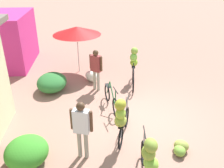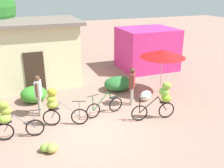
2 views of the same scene
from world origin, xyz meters
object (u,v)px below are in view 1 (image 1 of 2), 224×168
at_px(bicycle_by_shop, 134,64).
at_px(person_vendor, 82,125).
at_px(market_umbrella, 77,31).
at_px(bicycle_center_loaded, 111,99).
at_px(banana_pile_on_ground, 181,148).
at_px(produce_sack, 92,76).
at_px(bicycle_near_pile, 122,118).
at_px(bicycle_leftmost, 148,159).
at_px(person_bystander, 96,66).
at_px(shop_pink, 0,40).

relative_size(bicycle_by_shop, person_vendor, 1.05).
height_order(market_umbrella, person_vendor, market_umbrella).
xyz_separation_m(bicycle_center_loaded, bicycle_by_shop, (1.91, -1.05, 0.50)).
bearing_deg(banana_pile_on_ground, bicycle_by_shop, 8.59).
bearing_deg(banana_pile_on_ground, produce_sack, 27.48).
distance_m(bicycle_near_pile, bicycle_by_shop, 3.89).
distance_m(market_umbrella, bicycle_by_shop, 2.89).
relative_size(bicycle_leftmost, bicycle_near_pile, 0.99).
xyz_separation_m(bicycle_leftmost, bicycle_near_pile, (1.58, 0.41, 0.00)).
distance_m(bicycle_by_shop, produce_sack, 1.87).
xyz_separation_m(bicycle_center_loaded, person_vendor, (-2.38, 0.89, 0.66)).
height_order(bicycle_near_pile, person_vendor, person_vendor).
relative_size(banana_pile_on_ground, person_bystander, 0.38).
height_order(bicycle_center_loaded, produce_sack, bicycle_center_loaded).
xyz_separation_m(shop_pink, bicycle_leftmost, (-7.95, -5.57, -0.40)).
distance_m(bicycle_center_loaded, produce_sack, 2.30).
distance_m(market_umbrella, person_bystander, 2.22).
bearing_deg(banana_pile_on_ground, bicycle_near_pile, 71.46).
bearing_deg(bicycle_leftmost, shop_pink, 35.05).
distance_m(bicycle_by_shop, person_bystander, 1.63).
relative_size(shop_pink, bicycle_center_loaded, 1.96).
height_order(bicycle_leftmost, person_bystander, person_bystander).
distance_m(market_umbrella, bicycle_near_pile, 5.46).
height_order(bicycle_leftmost, bicycle_near_pile, bicycle_near_pile).
distance_m(market_umbrella, bicycle_center_loaded, 3.84).
xyz_separation_m(bicycle_near_pile, banana_pile_on_ground, (-0.52, -1.55, -0.69)).
bearing_deg(bicycle_near_pile, person_bystander, 11.08).
height_order(shop_pink, bicycle_leftmost, shop_pink).
distance_m(market_umbrella, produce_sack, 2.09).
height_order(shop_pink, person_vendor, shop_pink).
xyz_separation_m(produce_sack, person_vendor, (-4.57, 0.21, 0.79)).
bearing_deg(market_umbrella, person_bystander, -157.57).
bearing_deg(banana_pile_on_ground, person_vendor, 89.60).
relative_size(bicycle_leftmost, person_vendor, 0.97).
bearing_deg(produce_sack, market_umbrella, 27.94).
bearing_deg(bicycle_leftmost, bicycle_center_loaded, 9.38).
xyz_separation_m(market_umbrella, person_bystander, (-1.88, -0.77, -0.90)).
xyz_separation_m(bicycle_near_pile, bicycle_by_shop, (3.79, -0.90, 0.02)).
bearing_deg(bicycle_near_pile, person_vendor, 115.53).
height_order(market_umbrella, bicycle_leftmost, market_umbrella).
height_order(bicycle_by_shop, person_vendor, person_vendor).
bearing_deg(produce_sack, bicycle_center_loaded, -162.70).
relative_size(bicycle_leftmost, bicycle_center_loaded, 0.98).
distance_m(bicycle_center_loaded, banana_pile_on_ground, 2.95).
height_order(bicycle_center_loaded, person_bystander, person_bystander).
bearing_deg(person_vendor, bicycle_leftmost, -126.34).
xyz_separation_m(bicycle_center_loaded, person_bystander, (1.40, 0.48, 0.66)).
xyz_separation_m(market_umbrella, bicycle_leftmost, (-6.73, -1.83, -1.09)).
xyz_separation_m(bicycle_leftmost, bicycle_by_shop, (5.36, -0.48, 0.03)).
bearing_deg(person_bystander, bicycle_near_pile, -168.92).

